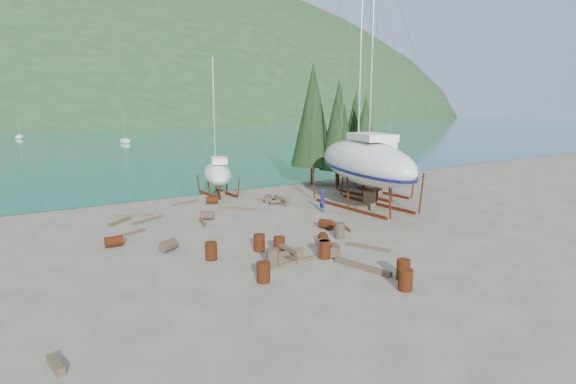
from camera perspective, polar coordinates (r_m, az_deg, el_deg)
ground at (r=26.39m, az=2.26°, el=-5.35°), size 600.00×600.00×0.00m
bay_water at (r=335.91m, az=-31.62°, el=7.68°), size 700.00×700.00×0.00m
far_hill at (r=340.90m, az=-31.66°, el=7.69°), size 800.00×360.00×110.00m
far_house_right at (r=215.30m, az=-22.05°, el=8.55°), size 6.60×5.60×5.60m
cypress_near_right at (r=42.60m, az=6.44°, el=8.51°), size 3.60×3.60×10.00m
cypress_mid_right at (r=42.15m, az=9.76°, el=7.22°), size 3.06×3.06×8.50m
cypress_back_left at (r=43.20m, az=3.19°, el=9.74°), size 4.14×4.14×11.50m
cypress_far_right at (r=45.35m, az=8.53°, el=7.83°), size 3.24×3.24×9.00m
moored_boat_mid at (r=103.78m, az=-19.97°, el=6.06°), size 2.00×5.00×6.05m
moored_boat_far at (r=130.86m, az=-30.94°, el=5.99°), size 2.00×5.00×6.05m
large_sailboat_near at (r=33.32m, az=9.67°, el=3.87°), size 8.31×14.18×21.47m
large_sailboat_far at (r=38.48m, az=10.79°, el=3.81°), size 7.03×11.48×17.51m
small_sailboat_shore at (r=38.34m, az=-8.93°, el=2.37°), size 4.64×7.45×11.39m
worker at (r=32.10m, az=4.39°, el=-1.10°), size 0.41×0.59×1.55m
drum_0 at (r=19.19m, az=-3.14°, el=-10.12°), size 0.58×0.58×0.88m
drum_1 at (r=22.56m, az=5.84°, el=-7.39°), size 1.02×1.04×0.58m
drum_2 at (r=25.65m, az=-21.24°, el=-5.86°), size 0.89×0.59×0.58m
drum_3 at (r=18.95m, az=14.69°, el=-10.73°), size 0.58×0.58×0.88m
drum_4 at (r=35.13m, az=-9.62°, el=-1.02°), size 1.03×0.85×0.58m
drum_5 at (r=22.27m, az=4.51°, el=-7.20°), size 0.58×0.58×0.88m
drum_6 at (r=27.52m, az=4.90°, el=-4.09°), size 0.77×0.99×0.58m
drum_7 at (r=20.08m, az=14.42°, el=-9.50°), size 0.58×0.58×0.88m
drum_8 at (r=22.19m, az=-9.73°, el=-7.39°), size 0.58×0.58×0.88m
drum_9 at (r=30.17m, az=-10.25°, el=-2.92°), size 1.05×0.94×0.58m
drum_10 at (r=22.16m, az=4.70°, el=-7.29°), size 0.58×0.58×0.88m
drum_11 at (r=35.17m, az=-2.51°, el=-0.87°), size 0.97×1.05×0.58m
drum_12 at (r=24.42m, az=4.53°, el=-5.97°), size 0.97×1.05×0.58m
drum_13 at (r=22.78m, az=-1.13°, el=-6.76°), size 0.58×0.58×0.88m
drum_14 at (r=23.24m, az=-3.67°, el=-6.43°), size 0.58×0.58×0.88m
drum_15 at (r=24.04m, az=-14.94°, el=-6.57°), size 1.05×0.93×0.58m
drum_16 at (r=20.87m, az=-1.97°, el=-8.40°), size 0.58×0.58×0.88m
drum_17 at (r=25.65m, az=6.57°, el=-4.86°), size 0.58×0.58×0.88m
timber_0 at (r=32.21m, az=-19.08°, el=-2.89°), size 2.42×0.96×0.14m
timber_1 at (r=33.20m, az=10.32°, el=-2.05°), size 1.20×1.60×0.19m
timber_2 at (r=30.82m, az=-20.62°, el=-3.53°), size 1.76×1.47×0.19m
timber_3 at (r=21.47m, az=0.92°, el=-8.88°), size 2.58×0.30×0.15m
timber_5 at (r=24.00m, az=10.18°, el=-6.93°), size 1.06×2.25×0.16m
timber_6 at (r=35.71m, az=-2.80°, el=-1.01°), size 1.55×0.82×0.19m
timber_7 at (r=27.51m, az=7.50°, el=-4.59°), size 0.68×1.49×0.17m
timber_8 at (r=29.12m, az=-10.70°, el=-3.82°), size 0.65×2.01×0.19m
timber_9 at (r=35.61m, az=-12.87°, el=-1.33°), size 2.34×0.76×0.15m
timber_10 at (r=32.81m, az=-6.53°, el=-2.12°), size 2.16×2.05×0.16m
timber_13 at (r=15.02m, az=-27.42°, el=-18.87°), size 0.37×1.09×0.22m
timber_15 at (r=30.71m, az=-17.40°, el=-3.42°), size 2.34×1.32×0.15m
timber_16 at (r=21.00m, az=9.43°, el=-9.35°), size 0.83×2.97×0.23m
timber_17 at (r=27.67m, az=-19.55°, el=-5.04°), size 2.11×1.10×0.16m
timber_pile_fore at (r=22.08m, az=0.03°, el=-7.71°), size 1.80×1.80×0.60m
timber_pile_aft at (r=34.38m, az=-0.95°, el=-1.10°), size 1.80×1.80×0.60m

